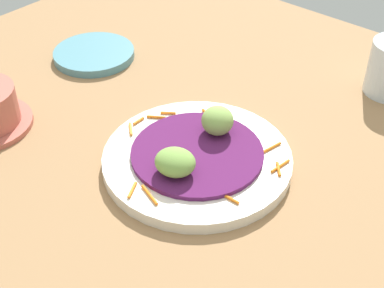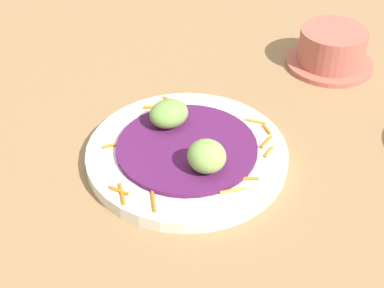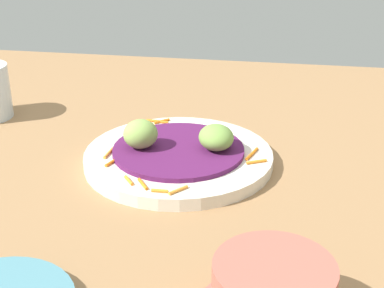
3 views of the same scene
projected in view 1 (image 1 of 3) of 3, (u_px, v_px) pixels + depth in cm
name	position (u px, v px, depth cm)	size (l,w,h in cm)	color
table_surface	(158.00, 168.00, 75.59)	(110.00, 110.00, 2.00)	#936D47
main_plate	(197.00, 160.00, 74.09)	(25.50, 25.50, 1.68)	silver
cabbage_bed	(197.00, 153.00, 73.36)	(17.79, 17.79, 0.65)	#51194C
carrot_garnish	(199.00, 149.00, 74.27)	(21.37, 22.83, 0.40)	orange
guac_scoop_left	(217.00, 121.00, 75.22)	(4.44, 4.65, 3.91)	#84A851
guac_scoop_center	(175.00, 162.00, 68.84)	(5.28, 4.66, 3.29)	#759E47
side_plate_small	(94.00, 54.00, 96.76)	(14.12, 14.12, 1.39)	teal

